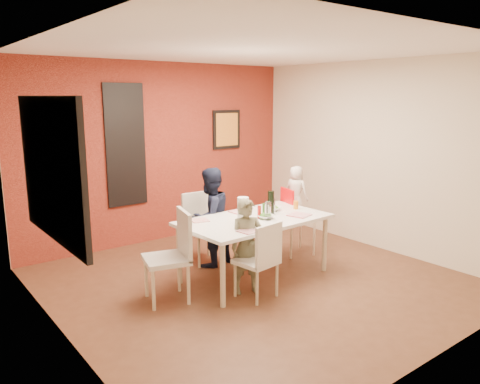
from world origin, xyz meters
TOP-DOWN VIEW (x-y plane):
  - ground at (0.00, 0.00)m, footprint 4.50×4.50m
  - ceiling at (0.00, 0.00)m, footprint 4.50×4.50m
  - wall_back at (0.00, 2.25)m, footprint 4.50×0.02m
  - wall_front at (0.00, -2.25)m, footprint 4.50×0.02m
  - wall_left at (-2.25, 0.00)m, footprint 0.02×4.50m
  - wall_right at (2.25, 0.00)m, footprint 0.02×4.50m
  - brick_accent_wall at (0.00, 2.23)m, footprint 4.50×0.02m
  - picture_window_frame at (-2.22, 0.20)m, footprint 0.05×1.70m
  - picture_window_pane at (-2.21, 0.20)m, footprint 0.02×1.55m
  - glassblock_strip at (-0.60, 2.21)m, footprint 0.55×0.03m
  - glassblock_surround at (-0.60, 2.21)m, footprint 0.60×0.03m
  - art_print_frame at (1.20, 2.21)m, footprint 0.54×0.03m
  - art_print_canvas at (1.20, 2.19)m, footprint 0.44×0.01m
  - dining_table at (0.07, 0.11)m, footprint 1.83×1.06m
  - chair_near at (-0.27, -0.43)m, footprint 0.45×0.45m
  - chair_far at (-0.11, 1.03)m, footprint 0.45×0.45m
  - chair_left at (-1.03, 0.14)m, footprint 0.57×0.57m
  - high_chair at (1.07, 0.45)m, footprint 0.48×0.48m
  - child_near at (-0.28, -0.19)m, footprint 0.46×0.38m
  - child_far at (-0.11, 0.79)m, footprint 0.72×0.61m
  - toddler at (1.09, 0.44)m, footprint 0.29×0.38m
  - plate_near_left at (-0.34, -0.29)m, footprint 0.21×0.21m
  - plate_far_mid at (0.12, 0.45)m, footprint 0.24×0.24m
  - plate_near_right at (0.59, -0.13)m, footprint 0.29×0.29m
  - plate_far_left at (-0.51, 0.42)m, footprint 0.24×0.24m
  - salad_bowl_a at (0.17, 0.01)m, footprint 0.21×0.21m
  - salad_bowl_b at (0.51, 0.26)m, footprint 0.25×0.25m
  - wine_bottle at (0.35, 0.13)m, footprint 0.08×0.08m
  - wine_glass_a at (0.15, -0.05)m, footprint 0.08×0.08m
  - wine_glass_b at (0.38, 0.13)m, footprint 0.07×0.07m
  - paper_towel_roll at (-0.15, 0.05)m, footprint 0.13×0.13m
  - condiment_red at (0.12, 0.08)m, footprint 0.04×0.04m
  - condiment_green at (0.26, 0.16)m, footprint 0.04×0.04m
  - condiment_brown at (0.16, 0.11)m, footprint 0.03×0.03m
  - sippy_cup at (0.80, 0.14)m, footprint 0.06×0.06m

SIDE VIEW (x-z plane):
  - ground at x=0.00m, z-range 0.00..0.00m
  - chair_near at x=-0.27m, z-range 0.05..0.92m
  - chair_far at x=-0.11m, z-range 0.05..0.98m
  - child_near at x=-0.28m, z-range 0.00..1.09m
  - chair_left at x=-1.03m, z-range 0.06..1.05m
  - high_chair at x=1.07m, z-range 0.10..1.04m
  - child_far at x=-0.11m, z-range 0.00..1.30m
  - dining_table at x=0.07m, z-range 0.31..1.06m
  - plate_far_left at x=-0.51m, z-range 0.75..0.76m
  - plate_near_left at x=-0.34m, z-range 0.75..0.76m
  - plate_far_mid at x=0.12m, z-range 0.75..0.76m
  - plate_near_right at x=0.59m, z-range 0.75..0.76m
  - salad_bowl_a at x=0.17m, z-range 0.75..0.80m
  - salad_bowl_b at x=0.51m, z-range 0.75..0.80m
  - sippy_cup at x=0.80m, z-range 0.75..0.86m
  - condiment_brown at x=0.16m, z-range 0.75..0.88m
  - condiment_green at x=0.26m, z-range 0.75..0.90m
  - condiment_red at x=0.12m, z-range 0.75..0.90m
  - wine_glass_b at x=0.38m, z-range 0.75..0.94m
  - wine_glass_a at x=0.15m, z-range 0.75..0.97m
  - wine_bottle at x=0.35m, z-range 0.75..1.05m
  - paper_towel_roll at x=-0.15m, z-range 0.75..1.05m
  - toddler at x=1.09m, z-range 0.56..1.25m
  - wall_back at x=0.00m, z-range 0.00..2.70m
  - wall_front at x=0.00m, z-range 0.00..2.70m
  - wall_left at x=-2.25m, z-range 0.00..2.70m
  - wall_right at x=2.25m, z-range 0.00..2.70m
  - brick_accent_wall at x=0.00m, z-range 0.00..2.70m
  - glassblock_strip at x=-0.60m, z-range 0.65..2.35m
  - glassblock_surround at x=-0.60m, z-range 0.62..2.38m
  - picture_window_frame at x=-2.22m, z-range 0.90..2.20m
  - picture_window_pane at x=-2.21m, z-range 0.98..2.12m
  - art_print_frame at x=1.20m, z-range 1.33..1.97m
  - art_print_canvas at x=1.20m, z-range 1.38..1.92m
  - ceiling at x=0.00m, z-range 2.69..2.71m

